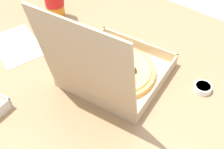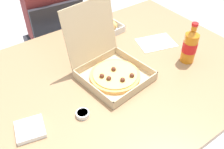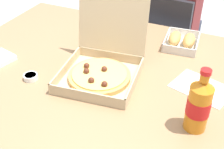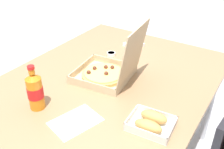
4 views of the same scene
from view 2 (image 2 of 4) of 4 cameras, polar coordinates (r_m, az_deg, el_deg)
The scene contains 9 objects.
dining_table at distance 1.31m, azimuth 0.80°, elevation -1.53°, with size 1.44×1.07×0.72m.
chair at distance 1.97m, azimuth -12.27°, elevation 7.23°, with size 0.44×0.44×0.83m.
diner_person at distance 1.92m, azimuth -13.78°, elevation 13.18°, with size 0.38×0.43×1.15m.
pizza_box_open at distance 1.22m, azimuth -0.34°, elevation 1.57°, with size 0.33×0.38×0.33m.
bread_side_box at distance 1.60m, azimuth -1.30°, elevation 10.92°, with size 0.17×0.20×0.06m.
cola_bottle at distance 1.35m, azimuth 17.20°, elevation 6.25°, with size 0.07×0.07×0.22m.
paper_menu at distance 1.50m, azimuth 9.93°, elevation 7.11°, with size 0.21×0.15×0.00m, color white.
napkin_pile at distance 1.07m, azimuth -18.01°, elevation -11.68°, with size 0.11×0.11×0.02m, color white.
dipping_sauce_cup at distance 1.07m, azimuth -6.66°, elevation -8.78°, with size 0.06×0.06×0.02m.
Camera 2 is at (-0.58, -0.77, 1.54)m, focal length 40.48 mm.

